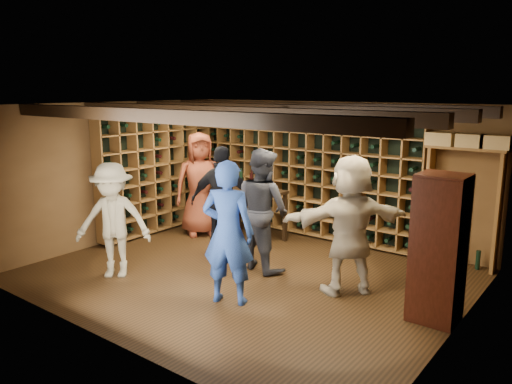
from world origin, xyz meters
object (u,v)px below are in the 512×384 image
Objects in this scene: man_blue_shirt at (228,233)px; man_grey_suit at (262,209)px; display_cabinet at (438,252)px; tasting_table at (252,195)px; guest_woman_black at (223,202)px; guest_khaki at (113,220)px; guest_beige at (350,225)px; guest_red_floral at (200,184)px.

man_blue_shirt is 1.00× the size of man_grey_suit.
tasting_table is at bearing 161.02° from display_cabinet.
tasting_table is at bearing -106.89° from guest_woman_black.
guest_woman_black reaches higher than guest_khaki.
guest_woman_black is at bearing -51.92° from guest_beige.
display_cabinet is at bearing -18.62° from guest_khaki.
display_cabinet is 0.94× the size of man_blue_shirt.
guest_beige is at bearing -153.17° from man_blue_shirt.
man_blue_shirt is at bearing -0.27° from guest_beige.
guest_beige is (3.51, -0.81, -0.02)m from guest_red_floral.
guest_red_floral is 1.06× the size of guest_woman_black.
man_blue_shirt is 1.33m from man_grey_suit.
guest_woman_black reaches higher than tasting_table.
guest_beige reaches higher than tasting_table.
man_grey_suit is (-2.69, 0.16, 0.08)m from display_cabinet.
display_cabinet reaches higher than tasting_table.
display_cabinet is at bearing 125.09° from guest_beige.
guest_beige is at bearing -21.05° from tasting_table.
display_cabinet is 4.46m from guest_khaki.
man_grey_suit reaches higher than guest_khaki.
guest_beige reaches higher than display_cabinet.
guest_woman_black is at bearing -74.65° from tasting_table.
display_cabinet is 1.03× the size of guest_khaki.
guest_beige reaches higher than guest_khaki.
man_blue_shirt is at bearing -28.00° from guest_khaki.
guest_beige is (-1.21, 0.13, 0.09)m from display_cabinet.
tasting_table is (0.95, 0.36, -0.15)m from guest_red_floral.
man_grey_suit is 1.10× the size of guest_khaki.
man_grey_suit is at bearing 176.50° from display_cabinet.
display_cabinet is 1.37× the size of tasting_table.
man_blue_shirt is at bearing 104.21° from guest_woman_black.
man_grey_suit is at bearing -42.73° from tasting_table.
display_cabinet is at bearing -15.50° from tasting_table.
guest_woman_black is (-1.26, 1.36, -0.02)m from man_blue_shirt.
guest_woman_black is at bearing 175.96° from display_cabinet.
tasting_table is (0.45, 2.72, -0.03)m from guest_khaki.
man_blue_shirt is 3.18m from guest_red_floral.
guest_khaki is at bearing -161.48° from display_cabinet.
man_grey_suit reaches higher than tasting_table.
guest_woman_black reaches higher than display_cabinet.
guest_beige is 2.83m from tasting_table.
guest_red_floral is at bearing -155.75° from tasting_table.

